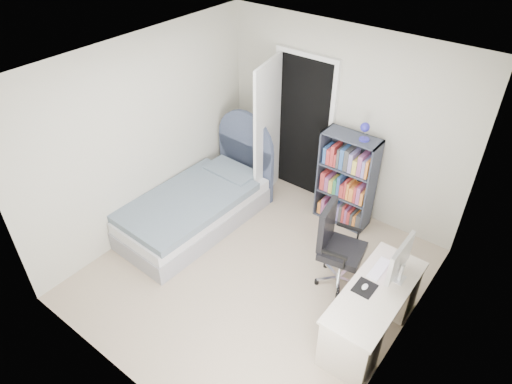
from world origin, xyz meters
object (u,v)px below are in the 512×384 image
Objects in this scene: nightstand at (249,153)px; office_chair at (336,242)px; desk at (373,310)px; bookcase at (346,183)px; bed at (199,204)px; floor_lamp at (263,162)px.

office_chair is (2.11, -1.12, 0.18)m from nightstand.
office_chair is (-0.69, 0.42, 0.21)m from desk.
bookcase is at bearing 113.19° from office_chair.
bookcase is at bearing -2.55° from nightstand.
desk reaches higher than office_chair.
office_chair is at bearing -27.90° from nightstand.
bookcase is at bearing 39.43° from bed.
office_chair is at bearing -66.81° from bookcase.
bookcase is at bearing 127.72° from desk.
desk is at bearing -31.52° from office_chair.
bookcase reaches higher than desk.
nightstand is 2.40m from office_chair.
floor_lamp reaches higher than bed.
floor_lamp is 1.23m from bookcase.
nightstand is 3.19m from desk.
nightstand is 0.45× the size of desk.
desk is 1.28× the size of office_chair.
bed is 1.39× the size of bookcase.
office_chair reaches higher than nightstand.
office_chair is (0.45, -1.04, -0.03)m from bookcase.
nightstand is 0.39× the size of bookcase.
floor_lamp is 0.87× the size of bookcase.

